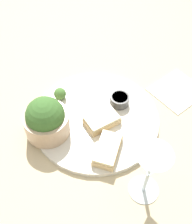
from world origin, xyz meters
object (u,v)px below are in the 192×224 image
cheese_toast_near (108,150)px  napkin (177,90)px  wine_glass (151,167)px  sauce_ramekin (120,100)px  salad_bowl (46,119)px  cheese_toast_far (102,120)px

cheese_toast_near → napkin: (-0.29, 0.08, -0.02)m
wine_glass → napkin: wine_glass is taller
sauce_ramekin → napkin: sauce_ramekin is taller
sauce_ramekin → wine_glass: (0.19, 0.16, 0.08)m
salad_bowl → cheese_toast_near: 0.17m
napkin → cheese_toast_near: bearing=-14.7°
salad_bowl → napkin: salad_bowl is taller
sauce_ramekin → wine_glass: wine_glass is taller
cheese_toast_far → salad_bowl: bearing=-50.7°
salad_bowl → wine_glass: bearing=86.0°
salad_bowl → cheese_toast_near: size_ratio=1.08×
wine_glass → napkin: bearing=-173.5°
sauce_ramekin → salad_bowl: bearing=-34.2°
salad_bowl → napkin: size_ratio=0.65×
cheese_toast_near → cheese_toast_far: 0.09m
wine_glass → napkin: size_ratio=0.92×
salad_bowl → cheese_toast_far: bearing=129.3°
sauce_ramekin → cheese_toast_far: bearing=-6.1°
cheese_toast_near → cheese_toast_far: size_ratio=1.01×
wine_glass → cheese_toast_near: bearing=-108.2°
salad_bowl → napkin: (-0.31, 0.24, -0.06)m
wine_glass → napkin: 0.35m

